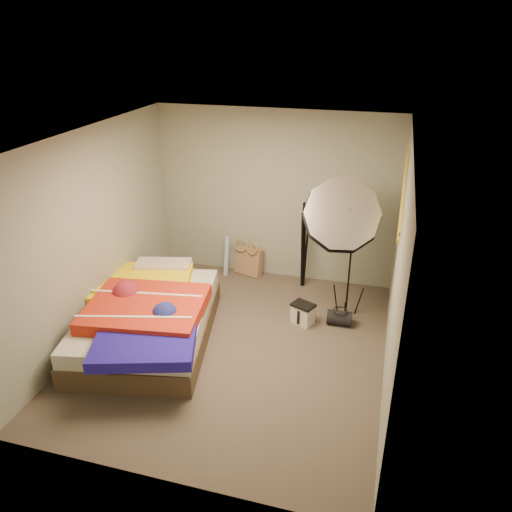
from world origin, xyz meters
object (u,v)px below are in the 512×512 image
(duffel_bag, at_px, (339,318))
(camera_tripod, at_px, (304,240))
(photo_umbrella, at_px, (342,216))
(tote_bag, at_px, (249,261))
(bed, at_px, (147,318))
(camera_case, at_px, (303,314))
(wrapping_roll, at_px, (226,256))

(duffel_bag, xyz_separation_m, camera_tripod, (-0.66, 0.91, 0.64))
(duffel_bag, bearing_deg, photo_umbrella, 119.66)
(tote_bag, relative_size, bed, 0.18)
(camera_case, distance_m, bed, 1.96)
(tote_bag, distance_m, camera_tripod, 1.03)
(camera_tripod, bearing_deg, duffel_bag, -54.29)
(wrapping_roll, distance_m, camera_case, 1.75)
(wrapping_roll, bearing_deg, duffel_bag, -27.30)
(photo_umbrella, bearing_deg, wrapping_roll, 155.46)
(tote_bag, bearing_deg, camera_case, -29.97)
(duffel_bag, distance_m, bed, 2.42)
(duffel_bag, bearing_deg, tote_bag, 144.15)
(tote_bag, bearing_deg, wrapping_roll, -143.06)
(duffel_bag, height_order, photo_umbrella, photo_umbrella)
(camera_tripod, bearing_deg, tote_bag, 169.85)
(photo_umbrella, bearing_deg, bed, -152.47)
(camera_case, distance_m, camera_tripod, 1.20)
(tote_bag, height_order, photo_umbrella, photo_umbrella)
(wrapping_roll, height_order, bed, bed)
(wrapping_roll, relative_size, camera_tripod, 0.47)
(tote_bag, xyz_separation_m, camera_case, (1.07, -1.17, -0.09))
(bed, relative_size, camera_tripod, 1.90)
(camera_case, distance_m, photo_umbrella, 1.37)
(wrapping_roll, height_order, camera_tripod, camera_tripod)
(tote_bag, bearing_deg, camera_tripod, 7.49)
(photo_umbrella, bearing_deg, camera_case, -146.05)
(wrapping_roll, bearing_deg, tote_bag, 19.30)
(wrapping_roll, distance_m, duffel_bag, 2.09)
(tote_bag, distance_m, duffel_bag, 1.87)
(tote_bag, xyz_separation_m, wrapping_roll, (-0.32, -0.11, 0.09))
(camera_tripod, bearing_deg, photo_umbrella, -53.33)
(duffel_bag, distance_m, photo_umbrella, 1.34)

